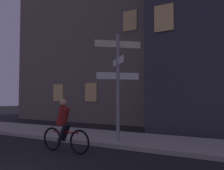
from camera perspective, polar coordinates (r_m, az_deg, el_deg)
sidewalk_kerb at (r=9.95m, az=2.21°, el=-12.00°), size 40.00×2.91×0.14m
signpost at (r=8.94m, az=1.34°, el=1.86°), size 1.20×1.20×3.76m
cyclist at (r=7.95m, az=-10.70°, el=-9.32°), size 1.82×0.32×1.61m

